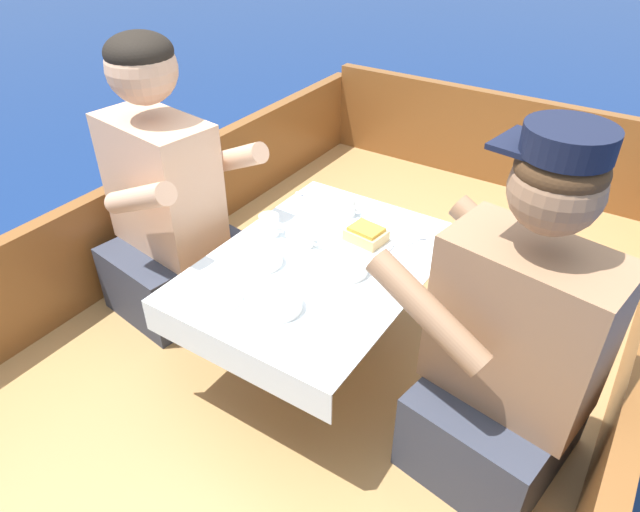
{
  "coord_description": "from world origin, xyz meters",
  "views": [
    {
      "loc": [
        0.78,
        -1.28,
        1.75
      ],
      "look_at": [
        0.0,
        -0.08,
        0.77
      ],
      "focal_mm": 32.0,
      "sensor_mm": 36.0,
      "label": 1
    }
  ],
  "objects_px": {
    "person_starboard": "(511,352)",
    "coffee_cup_port": "(269,224)",
    "coffee_cup_center": "(305,237)",
    "sandwich": "(366,234)",
    "person_port": "(167,207)",
    "coffee_cup_starboard": "(347,206)"
  },
  "relations": [
    {
      "from": "person_starboard",
      "to": "coffee_cup_port",
      "type": "height_order",
      "value": "person_starboard"
    },
    {
      "from": "coffee_cup_port",
      "to": "coffee_cup_center",
      "type": "xyz_separation_m",
      "value": [
        0.14,
        0.01,
        -0.01
      ]
    },
    {
      "from": "coffee_cup_port",
      "to": "sandwich",
      "type": "bearing_deg",
      "value": 23.32
    },
    {
      "from": "sandwich",
      "to": "coffee_cup_port",
      "type": "distance_m",
      "value": 0.32
    },
    {
      "from": "person_port",
      "to": "person_starboard",
      "type": "height_order",
      "value": "person_port"
    },
    {
      "from": "person_starboard",
      "to": "coffee_cup_starboard",
      "type": "xyz_separation_m",
      "value": [
        -0.69,
        0.36,
        0.03
      ]
    },
    {
      "from": "coffee_cup_starboard",
      "to": "coffee_cup_center",
      "type": "bearing_deg",
      "value": -92.27
    },
    {
      "from": "coffee_cup_port",
      "to": "person_starboard",
      "type": "bearing_deg",
      "value": -7.36
    },
    {
      "from": "sandwich",
      "to": "coffee_cup_starboard",
      "type": "height_order",
      "value": "coffee_cup_starboard"
    },
    {
      "from": "person_starboard",
      "to": "coffee_cup_starboard",
      "type": "bearing_deg",
      "value": -17.3
    },
    {
      "from": "coffee_cup_starboard",
      "to": "sandwich",
      "type": "bearing_deg",
      "value": -40.28
    },
    {
      "from": "person_port",
      "to": "person_starboard",
      "type": "distance_m",
      "value": 1.23
    },
    {
      "from": "person_port",
      "to": "sandwich",
      "type": "relative_size",
      "value": 7.62
    },
    {
      "from": "person_port",
      "to": "coffee_cup_port",
      "type": "height_order",
      "value": "person_port"
    },
    {
      "from": "person_port",
      "to": "coffee_cup_starboard",
      "type": "distance_m",
      "value": 0.63
    },
    {
      "from": "coffee_cup_starboard",
      "to": "person_port",
      "type": "bearing_deg",
      "value": -148.59
    },
    {
      "from": "person_starboard",
      "to": "person_port",
      "type": "bearing_deg",
      "value": 8.54
    },
    {
      "from": "person_port",
      "to": "coffee_cup_starboard",
      "type": "bearing_deg",
      "value": 39.57
    },
    {
      "from": "person_port",
      "to": "coffee_cup_starboard",
      "type": "xyz_separation_m",
      "value": [
        0.53,
        0.33,
        0.01
      ]
    },
    {
      "from": "person_starboard",
      "to": "coffee_cup_starboard",
      "type": "relative_size",
      "value": 10.37
    },
    {
      "from": "coffee_cup_port",
      "to": "coffee_cup_starboard",
      "type": "xyz_separation_m",
      "value": [
        0.14,
        0.25,
        -0.0
      ]
    },
    {
      "from": "person_port",
      "to": "coffee_cup_starboard",
      "type": "relative_size",
      "value": 10.48
    }
  ]
}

